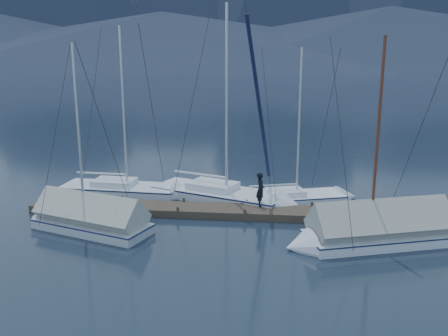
# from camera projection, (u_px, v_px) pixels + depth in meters

# --- Properties ---
(ground) EXTENTS (1000.00, 1000.00, 0.00)m
(ground) POSITION_uv_depth(u_px,v_px,m) (219.00, 230.00, 19.73)
(ground) COLOR black
(ground) RESTS_ON ground
(dock) EXTENTS (18.00, 1.50, 0.54)m
(dock) POSITION_uv_depth(u_px,v_px,m) (224.00, 212.00, 21.63)
(dock) COLOR #382D23
(dock) RESTS_ON ground
(mooring_posts) EXTENTS (15.12, 1.52, 0.35)m
(mooring_posts) POSITION_uv_depth(u_px,v_px,m) (213.00, 207.00, 21.63)
(mooring_posts) COLOR #382D23
(mooring_posts) RESTS_ON ground
(sailboat_open_left) EXTENTS (7.21, 3.04, 9.38)m
(sailboat_open_left) POSITION_uv_depth(u_px,v_px,m) (137.00, 191.00, 24.79)
(sailboat_open_left) COLOR silver
(sailboat_open_left) RESTS_ON ground
(sailboat_open_mid) EXTENTS (8.13, 4.95, 10.41)m
(sailboat_open_mid) POSITION_uv_depth(u_px,v_px,m) (236.00, 198.00, 23.51)
(sailboat_open_mid) COLOR silver
(sailboat_open_mid) RESTS_ON ground
(sailboat_open_right) EXTENTS (6.46, 3.54, 8.23)m
(sailboat_open_right) POSITION_uv_depth(u_px,v_px,m) (305.00, 199.00, 23.62)
(sailboat_open_right) COLOR white
(sailboat_open_right) RESTS_ON ground
(sailboat_covered_near) EXTENTS (6.95, 3.97, 8.65)m
(sailboat_covered_near) POSITION_uv_depth(u_px,v_px,m) (367.00, 233.00, 18.22)
(sailboat_covered_near) COLOR white
(sailboat_covered_near) RESTS_ON ground
(sailboat_covered_far) EXTENTS (6.21, 3.63, 8.35)m
(sailboat_covered_far) POSITION_uv_depth(u_px,v_px,m) (83.00, 220.00, 19.80)
(sailboat_covered_far) COLOR silver
(sailboat_covered_far) RESTS_ON ground
(person) EXTENTS (0.47, 0.63, 1.58)m
(person) POSITION_uv_depth(u_px,v_px,m) (260.00, 189.00, 21.66)
(person) COLOR black
(person) RESTS_ON dock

